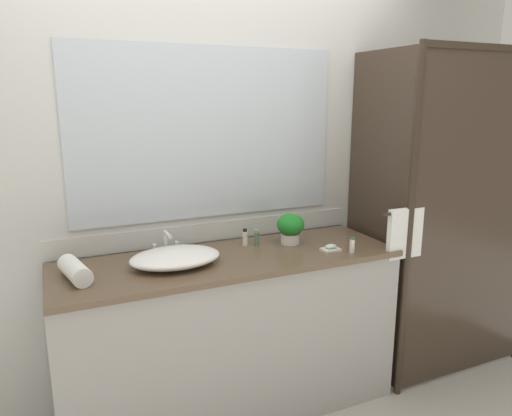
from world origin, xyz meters
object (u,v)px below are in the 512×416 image
object	(u,v)px
potted_plant	(291,227)
rolled_towel_near_edge	(75,270)
amenity_bottle_body_wash	(245,238)
amenity_bottle_lotion	(257,238)
soap_dish	(331,248)
amenity_bottle_shampoo	(352,245)
sink_basin	(175,258)
faucet	(166,246)

from	to	relation	value
potted_plant	rolled_towel_near_edge	world-z (taller)	potted_plant
amenity_bottle_body_wash	amenity_bottle_lotion	xyz separation A→B (m)	(0.07, -0.02, -0.00)
soap_dish	amenity_bottle_shampoo	xyz separation A→B (m)	(0.08, -0.08, 0.03)
sink_basin	soap_dish	world-z (taller)	sink_basin
sink_basin	potted_plant	xyz separation A→B (m)	(0.69, 0.08, 0.06)
amenity_bottle_shampoo	soap_dish	bearing A→B (deg)	137.28
amenity_bottle_body_wash	amenity_bottle_lotion	bearing A→B (deg)	-14.04
soap_dish	amenity_bottle_shampoo	size ratio (longest dim) A/B	1.16
sink_basin	rolled_towel_near_edge	bearing A→B (deg)	-179.21
amenity_bottle_shampoo	rolled_towel_near_edge	world-z (taller)	rolled_towel_near_edge
soap_dish	rolled_towel_near_edge	xyz separation A→B (m)	(-1.30, 0.12, 0.03)
faucet	soap_dish	distance (m)	0.89
faucet	amenity_bottle_body_wash	distance (m)	0.44
potted_plant	amenity_bottle_shampoo	bearing A→B (deg)	-51.63
sink_basin	amenity_bottle_body_wash	world-z (taller)	amenity_bottle_body_wash
amenity_bottle_body_wash	amenity_bottle_lotion	world-z (taller)	amenity_bottle_body_wash
amenity_bottle_shampoo	amenity_bottle_lotion	world-z (taller)	amenity_bottle_lotion
faucet	amenity_bottle_lotion	size ratio (longest dim) A/B	1.92
potted_plant	amenity_bottle_shampoo	size ratio (longest dim) A/B	2.02
potted_plant	rolled_towel_near_edge	bearing A→B (deg)	-175.55
sink_basin	rolled_towel_near_edge	world-z (taller)	rolled_towel_near_edge
soap_dish	amenity_bottle_lotion	distance (m)	0.42
faucet	amenity_bottle_body_wash	size ratio (longest dim) A/B	1.74
potted_plant	amenity_bottle_body_wash	xyz separation A→B (m)	(-0.25, 0.07, -0.05)
soap_dish	amenity_bottle_lotion	world-z (taller)	amenity_bottle_lotion
amenity_bottle_body_wash	rolled_towel_near_edge	size ratio (longest dim) A/B	0.38
potted_plant	amenity_bottle_lotion	distance (m)	0.20
sink_basin	potted_plant	size ratio (longest dim) A/B	2.61
sink_basin	amenity_bottle_lotion	bearing A→B (deg)	15.35
sink_basin	soap_dish	bearing A→B (deg)	-8.30
amenity_bottle_shampoo	amenity_bottle_body_wash	world-z (taller)	amenity_bottle_body_wash
potted_plant	faucet	bearing A→B (deg)	171.13
rolled_towel_near_edge	potted_plant	bearing A→B (deg)	4.45
amenity_bottle_lotion	sink_basin	bearing A→B (deg)	-164.65
potted_plant	sink_basin	bearing A→B (deg)	-173.09
potted_plant	soap_dish	bearing A→B (deg)	-55.71
faucet	soap_dish	xyz separation A→B (m)	(0.83, -0.31, -0.03)
faucet	soap_dish	bearing A→B (deg)	-20.63
potted_plant	amenity_bottle_shampoo	world-z (taller)	potted_plant
potted_plant	soap_dish	distance (m)	0.26
faucet	amenity_bottle_body_wash	world-z (taller)	faucet
potted_plant	amenity_bottle_lotion	bearing A→B (deg)	163.51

